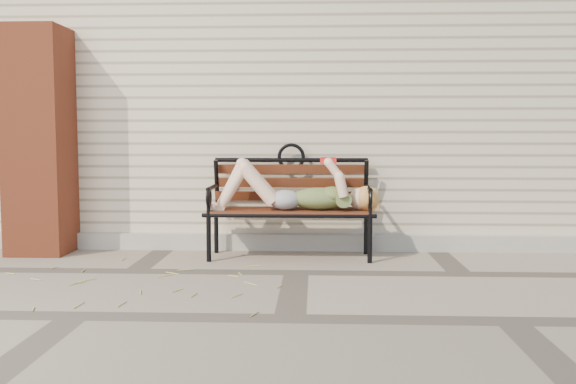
{
  "coord_description": "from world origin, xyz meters",
  "views": [
    {
      "loc": [
        0.14,
        -4.84,
        1.04
      ],
      "look_at": [
        -0.08,
        0.39,
        0.59
      ],
      "focal_mm": 40.0,
      "sensor_mm": 36.0,
      "label": 1
    }
  ],
  "objects": [
    {
      "name": "ground",
      "position": [
        0.0,
        0.0,
        0.0
      ],
      "size": [
        80.0,
        80.0,
        0.0
      ],
      "primitive_type": "plane",
      "color": "gray",
      "rests_on": "ground"
    },
    {
      "name": "reading_woman",
      "position": [
        -0.06,
        0.58,
        0.58
      ],
      "size": [
        1.43,
        0.33,
        0.45
      ],
      "color": "#093741",
      "rests_on": "ground"
    },
    {
      "name": "brick_pillar",
      "position": [
        -2.3,
        0.75,
        1.0
      ],
      "size": [
        0.5,
        0.5,
        2.0
      ],
      "primitive_type": "cube",
      "color": "#963E22",
      "rests_on": "ground"
    },
    {
      "name": "house_wall",
      "position": [
        0.0,
        3.0,
        1.5
      ],
      "size": [
        8.0,
        4.0,
        3.0
      ],
      "primitive_type": "cube",
      "color": "beige",
      "rests_on": "ground"
    },
    {
      "name": "garden_bench",
      "position": [
        -0.07,
        0.7,
        0.55
      ],
      "size": [
        1.52,
        0.6,
        0.98
      ],
      "color": "black",
      "rests_on": "ground"
    },
    {
      "name": "straw_scatter",
      "position": [
        -1.39,
        -0.15,
        0.01
      ],
      "size": [
        2.8,
        1.59,
        0.01
      ],
      "color": "tan",
      "rests_on": "ground"
    },
    {
      "name": "foundation_strip",
      "position": [
        0.0,
        0.97,
        0.07
      ],
      "size": [
        8.0,
        0.1,
        0.15
      ],
      "primitive_type": "cube",
      "color": "#ABA79A",
      "rests_on": "ground"
    }
  ]
}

